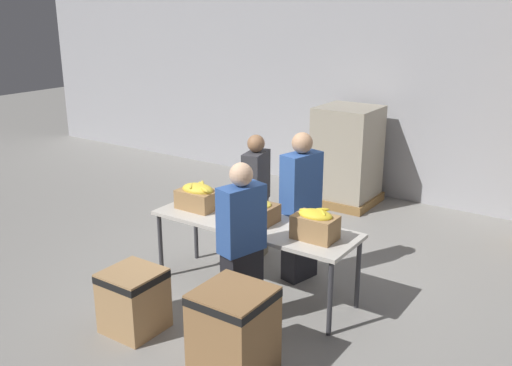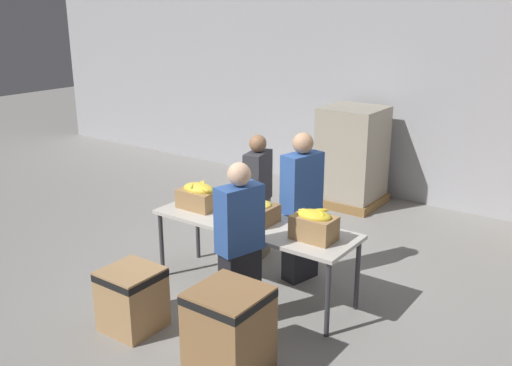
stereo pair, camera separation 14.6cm
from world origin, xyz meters
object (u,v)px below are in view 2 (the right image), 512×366
object	(u,v)px
banana_box_1	(257,211)
volunteer_0	(301,208)
donation_bin_0	(132,297)
pallet_stack_0	(352,157)
sorting_table	(254,228)
donation_bin_1	(229,329)
banana_box_0	(199,195)
volunteer_2	(258,198)
banana_box_2	(314,225)
volunteer_1	(240,247)

from	to	relation	value
banana_box_1	volunteer_0	xyz separation A→B (m)	(0.22, 0.54, -0.08)
donation_bin_0	pallet_stack_0	bearing A→B (deg)	89.20
sorting_table	donation_bin_0	size ratio (longest dim) A/B	3.70
pallet_stack_0	donation_bin_1	bearing A→B (deg)	-75.96
banana_box_0	volunteer_2	distance (m)	0.83
banana_box_0	sorting_table	bearing A→B (deg)	-0.08
sorting_table	banana_box_1	xyz separation A→B (m)	(0.02, 0.03, 0.18)
banana_box_2	donation_bin_0	xyz separation A→B (m)	(-1.26, -1.25, -0.63)
donation_bin_0	sorting_table	bearing A→B (deg)	67.63
sorting_table	volunteer_1	distance (m)	0.66
volunteer_1	banana_box_0	bearing A→B (deg)	75.18
volunteer_1	pallet_stack_0	size ratio (longest dim) A/B	1.08
volunteer_2	banana_box_0	bearing A→B (deg)	-30.74
banana_box_2	donation_bin_0	world-z (taller)	banana_box_2
sorting_table	banana_box_2	size ratio (longest dim) A/B	5.38
banana_box_2	pallet_stack_0	distance (m)	3.47
banana_box_0	donation_bin_0	size ratio (longest dim) A/B	0.75
volunteer_2	pallet_stack_0	size ratio (longest dim) A/B	1.01
banana_box_1	banana_box_2	size ratio (longest dim) A/B	0.93
banana_box_0	volunteer_0	world-z (taller)	volunteer_0
banana_box_1	donation_bin_1	xyz separation A→B (m)	(0.64, -1.30, -0.52)
sorting_table	banana_box_0	size ratio (longest dim) A/B	4.96
sorting_table	pallet_stack_0	bearing A→B (deg)	98.12
banana_box_1	donation_bin_1	bearing A→B (deg)	-63.77
banana_box_0	volunteer_1	xyz separation A→B (m)	(1.03, -0.60, -0.14)
banana_box_0	banana_box_1	distance (m)	0.78
banana_box_2	volunteer_2	xyz separation A→B (m)	(-1.23, 0.79, -0.19)
sorting_table	donation_bin_1	world-z (taller)	sorting_table
volunteer_0	volunteer_2	world-z (taller)	volunteer_0
volunteer_2	donation_bin_0	xyz separation A→B (m)	(-0.03, -2.04, -0.44)
banana_box_2	banana_box_0	bearing A→B (deg)	179.00
donation_bin_1	pallet_stack_0	size ratio (longest dim) A/B	0.50
sorting_table	volunteer_1	size ratio (longest dim) A/B	1.38
volunteer_2	donation_bin_0	size ratio (longest dim) A/B	2.53
volunteer_0	pallet_stack_0	world-z (taller)	volunteer_0
sorting_table	banana_box_1	world-z (taller)	banana_box_1
donation_bin_1	donation_bin_0	bearing A→B (deg)	-180.00
volunteer_0	banana_box_0	bearing A→B (deg)	-46.80
pallet_stack_0	sorting_table	bearing A→B (deg)	-81.88
volunteer_0	donation_bin_0	bearing A→B (deg)	-9.08
banana_box_0	banana_box_1	world-z (taller)	banana_box_0
volunteer_0	pallet_stack_0	xyz separation A→B (m)	(-0.70, 2.65, -0.09)
banana_box_2	volunteer_0	bearing A→B (deg)	130.14
volunteer_0	donation_bin_0	distance (m)	2.06
donation_bin_1	pallet_stack_0	world-z (taller)	pallet_stack_0
volunteer_0	donation_bin_0	size ratio (longest dim) A/B	2.78
banana_box_1	donation_bin_0	distance (m)	1.53
banana_box_1	donation_bin_1	world-z (taller)	banana_box_1
sorting_table	volunteer_2	bearing A→B (deg)	122.80
sorting_table	volunteer_0	size ratio (longest dim) A/B	1.33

